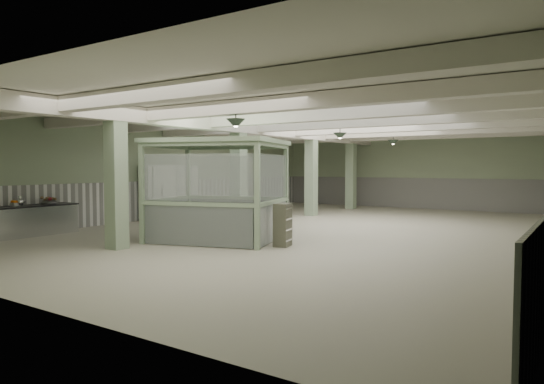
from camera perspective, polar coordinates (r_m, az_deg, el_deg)
The scene contains 28 objects.
floor at distance 15.88m, azimuth 5.50°, elevation -4.47°, with size 20.00×20.00×0.00m, color beige.
ceiling at distance 15.82m, azimuth 5.57°, elevation 8.57°, with size 14.00×20.00×0.02m, color white.
wall_back at distance 25.01m, azimuth 16.41°, elevation 2.28°, with size 14.00×0.02×3.60m, color #92A282.
wall_front at distance 8.38m, azimuth -28.69°, elevation 0.86°, with size 14.00×0.02×3.60m, color #92A282.
wall_left at distance 20.02m, azimuth -12.44°, elevation 2.19°, with size 0.02×20.00×3.60m, color #92A282.
wainscot_left at distance 20.05m, azimuth -12.35°, elevation -0.81°, with size 0.05×19.90×1.50m, color white.
wainscot_back at distance 25.02m, azimuth 16.35°, elevation -0.12°, with size 13.90×0.05×1.50m, color white.
girder at distance 17.12m, azimuth -1.90°, elevation 7.42°, with size 0.45×19.90×0.40m, color white.
beam_a at distance 9.89m, azimuth -15.77°, elevation 10.80°, with size 13.90×0.35×0.32m, color white.
beam_b at distance 11.66m, azimuth -6.26°, elevation 9.68°, with size 13.90×0.35×0.32m, color white.
beam_c at distance 13.66m, azimuth 0.56°, elevation 8.72°, with size 13.90×0.35×0.32m, color white.
beam_d at distance 15.80m, azimuth 5.57°, elevation 7.93°, with size 13.90×0.35×0.32m, color white.
beam_e at distance 18.04m, azimuth 9.34°, elevation 7.29°, with size 13.90×0.35×0.32m, color white.
beam_f at distance 20.34m, azimuth 12.26°, elevation 6.77°, with size 13.90×0.35×0.32m, color white.
beam_g at distance 22.68m, azimuth 14.58°, elevation 6.34°, with size 13.90×0.35×0.32m, color white.
column_a at distance 12.68m, azimuth -17.87°, elevation 1.68°, with size 0.42×0.42×3.60m, color #97B08E.
column_b at distance 16.27m, azimuth -3.94°, elevation 2.08°, with size 0.42×0.42×3.60m, color #97B08E.
column_c at distance 20.46m, azimuth 4.64°, elevation 2.26°, with size 0.42×0.42×3.60m, color #97B08E.
column_d at distance 24.03m, azimuth 9.28°, elevation 2.34°, with size 0.42×0.42×3.60m, color #97B08E.
pendant_front at distance 11.31m, azimuth -4.29°, elevation 8.02°, with size 0.44×0.44×0.22m, color #324334.
pendant_mid at distance 16.00m, azimuth 8.00°, elevation 6.52°, with size 0.44×0.44×0.22m, color #324334.
pendant_back at distance 20.61m, azimuth 14.06°, elevation 5.67°, with size 0.44×0.44×0.22m, color #324334.
pitcher_near at distance 16.01m, azimuth -27.52°, elevation -0.97°, with size 0.20×0.23×0.29m, color silver, non-canonical shape.
veg_colander at distance 16.43m, azimuth -24.75°, elevation -0.94°, with size 0.49×0.49×0.22m, color #444449, non-canonical shape.
orange_bowl at distance 16.03m, azimuth -28.00°, elevation -1.33°, with size 0.27×0.27×0.10m, color #B2B2B7.
walkin_cooler at distance 19.53m, azimuth -12.38°, elevation -0.11°, with size 1.00×2.23×2.05m.
guard_booth at distance 13.70m, azimuth -6.36°, elevation 2.20°, with size 4.18×3.82×2.81m.
filing_cabinet at distance 12.54m, azimuth 1.26°, elevation -3.88°, with size 0.36×0.51×1.11m, color #606050.
Camera 1 is at (7.42, -13.89, 2.06)m, focal length 32.00 mm.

